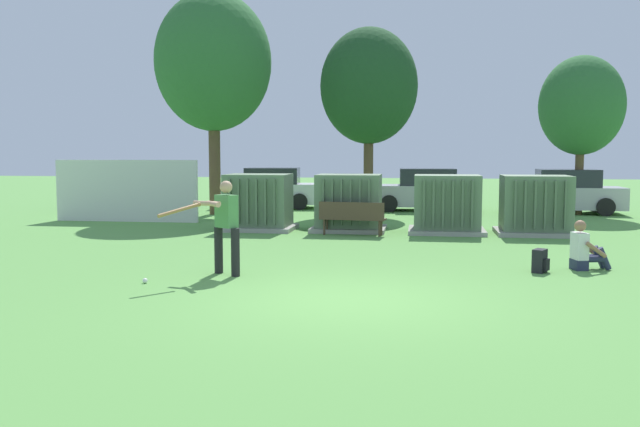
% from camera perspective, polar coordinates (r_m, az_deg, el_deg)
% --- Properties ---
extents(ground_plane, '(96.00, 96.00, 0.00)m').
position_cam_1_polar(ground_plane, '(10.53, 2.49, -7.24)').
color(ground_plane, '#5B9947').
extents(fence_panel, '(4.80, 0.12, 2.00)m').
position_cam_1_polar(fence_panel, '(22.82, -15.99, 1.84)').
color(fence_panel, silver).
rests_on(fence_panel, ground).
extents(transformer_west, '(2.10, 1.70, 1.62)m').
position_cam_1_polar(transformer_west, '(19.72, -5.21, 0.91)').
color(transformer_west, '#9E9B93').
rests_on(transformer_west, ground).
extents(transformer_mid_west, '(2.10, 1.70, 1.62)m').
position_cam_1_polar(transformer_mid_west, '(19.39, 2.45, 0.85)').
color(transformer_mid_west, '#9E9B93').
rests_on(transformer_mid_west, ground).
extents(transformer_mid_east, '(2.10, 1.70, 1.62)m').
position_cam_1_polar(transformer_mid_east, '(19.22, 10.63, 0.73)').
color(transformer_mid_east, '#9E9B93').
rests_on(transformer_mid_east, ground).
extents(transformer_east, '(2.10, 1.70, 1.62)m').
position_cam_1_polar(transformer_east, '(19.45, 17.67, 0.62)').
color(transformer_east, '#9E9B93').
rests_on(transformer_east, ground).
extents(park_bench, '(1.84, 0.63, 0.92)m').
position_cam_1_polar(park_bench, '(18.32, 2.71, -0.20)').
color(park_bench, '#4C3828').
rests_on(park_bench, ground).
extents(batter, '(1.13, 1.46, 1.74)m').
position_cam_1_polar(batter, '(12.53, -8.07, -0.75)').
color(batter, black).
rests_on(batter, ground).
extents(sports_ball, '(0.09, 0.09, 0.09)m').
position_cam_1_polar(sports_ball, '(12.14, -14.51, -5.50)').
color(sports_ball, white).
rests_on(sports_ball, ground).
extents(seated_spectator, '(0.77, 0.62, 0.96)m').
position_cam_1_polar(seated_spectator, '(14.02, 21.36, -2.90)').
color(seated_spectator, '#282D4C').
rests_on(seated_spectator, ground).
extents(backpack, '(0.36, 0.38, 0.44)m').
position_cam_1_polar(backpack, '(13.44, 18.04, -3.83)').
color(backpack, black).
rests_on(backpack, ground).
extents(tree_left, '(4.14, 4.14, 7.92)m').
position_cam_1_polar(tree_left, '(24.98, -8.97, 12.45)').
color(tree_left, brown).
rests_on(tree_left, ground).
extents(tree_center_left, '(3.52, 3.52, 6.72)m').
position_cam_1_polar(tree_center_left, '(24.93, 4.14, 10.62)').
color(tree_center_left, brown).
rests_on(tree_center_left, ground).
extents(tree_center_right, '(2.97, 2.97, 5.67)m').
position_cam_1_polar(tree_center_right, '(26.17, 21.15, 8.44)').
color(tree_center_right, brown).
rests_on(tree_center_right, ground).
extents(parked_car_leftmost, '(4.33, 2.18, 1.62)m').
position_cam_1_polar(parked_car_leftmost, '(28.68, -15.24, 2.02)').
color(parked_car_leftmost, navy).
rests_on(parked_car_leftmost, ground).
extents(parked_car_left_of_center, '(4.34, 2.22, 1.62)m').
position_cam_1_polar(parked_car_left_of_center, '(27.40, -4.23, 2.05)').
color(parked_car_left_of_center, silver).
rests_on(parked_car_left_of_center, ground).
extents(parked_car_right_of_center, '(4.27, 2.06, 1.62)m').
position_cam_1_polar(parked_car_right_of_center, '(26.41, 8.76, 1.89)').
color(parked_car_right_of_center, '#B2B2B7').
rests_on(parked_car_right_of_center, ground).
extents(parked_car_rightmost, '(4.23, 1.97, 1.62)m').
position_cam_1_polar(parked_car_rightmost, '(26.43, 19.84, 1.64)').
color(parked_car_rightmost, '#B2B2B7').
rests_on(parked_car_rightmost, ground).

